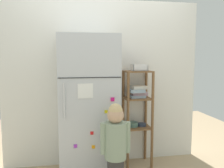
{
  "coord_description": "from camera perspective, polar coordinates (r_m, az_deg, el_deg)",
  "views": [
    {
      "loc": [
        -0.45,
        -2.83,
        1.45
      ],
      "look_at": [
        0.06,
        0.02,
        1.13
      ],
      "focal_mm": 37.66,
      "sensor_mm": 36.0,
      "label": 1
    }
  ],
  "objects": [
    {
      "name": "kitchen_wall_back",
      "position": [
        3.22,
        -2.11,
        0.27
      ],
      "size": [
        2.68,
        0.03,
        2.22
      ],
      "primitive_type": "cube",
      "color": "silver",
      "rests_on": "ground"
    },
    {
      "name": "pantry_shelf_unit",
      "position": [
        3.18,
        6.16,
        -5.33
      ],
      "size": [
        0.36,
        0.31,
        1.29
      ],
      "color": "brown",
      "rests_on": "ground"
    },
    {
      "name": "refrigerator",
      "position": [
        2.92,
        -5.76,
        -5.37
      ],
      "size": [
        0.7,
        0.62,
        1.72
      ],
      "color": "silver",
      "rests_on": "ground"
    },
    {
      "name": "fruit_bin",
      "position": [
        3.12,
        6.56,
        3.87
      ],
      "size": [
        0.19,
        0.18,
        0.08
      ],
      "color": "white",
      "rests_on": "pantry_shelf_unit"
    },
    {
      "name": "child_standing",
      "position": [
        2.52,
        0.84,
        -13.49
      ],
      "size": [
        0.32,
        0.24,
        0.99
      ],
      "color": "#3C393A",
      "rests_on": "ground"
    }
  ]
}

